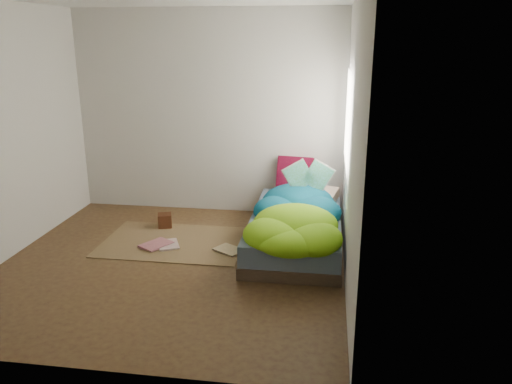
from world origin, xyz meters
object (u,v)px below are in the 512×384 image
pillow_magenta (295,174)px  open_book (309,167)px  floor_book_b (149,242)px  wooden_box (165,220)px  floor_book_a (158,246)px  bed (296,229)px

pillow_magenta → open_book: (0.20, -0.63, 0.26)m
pillow_magenta → open_book: 0.71m
floor_book_b → wooden_box: bearing=121.1°
open_book → floor_book_b: 2.00m
wooden_box → floor_book_a: 0.63m
floor_book_a → floor_book_b: bearing=126.0°
pillow_magenta → wooden_box: pillow_magenta is taller
open_book → floor_book_a: size_ratio=1.59×
open_book → floor_book_a: bearing=-166.4°
bed → wooden_box: bearing=170.6°
bed → floor_book_a: 1.54m
wooden_box → floor_book_a: wooden_box is taller
pillow_magenta → floor_book_b: bearing=-135.2°
bed → wooden_box: (-1.62, 0.27, -0.08)m
pillow_magenta → floor_book_a: pillow_magenta is taller
floor_book_a → pillow_magenta: bearing=17.4°
floor_book_a → floor_book_b: size_ratio=0.90×
bed → floor_book_a: bearing=-167.1°
floor_book_a → open_book: bearing=-3.1°
bed → wooden_box: size_ratio=12.33×
bed → floor_book_a: bed is taller
floor_book_b → bed: bearing=41.6°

